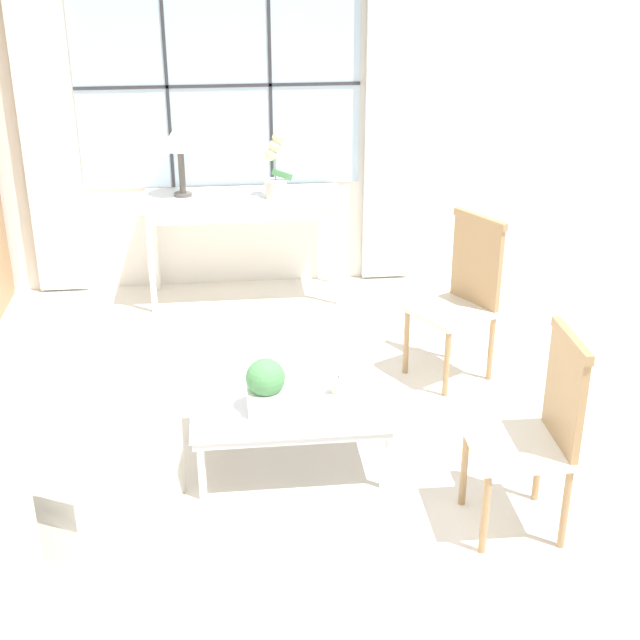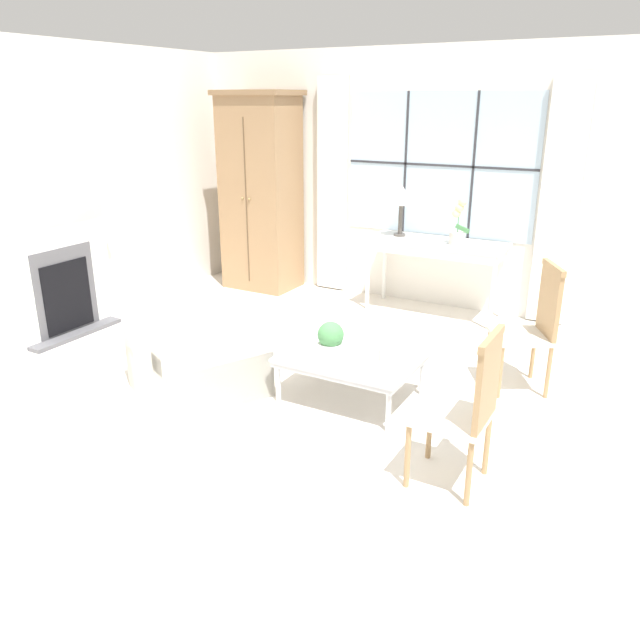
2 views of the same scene
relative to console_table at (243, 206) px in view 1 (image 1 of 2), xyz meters
name	(u,v)px [view 1 (image 1 of 2)]	position (x,y,z in m)	size (l,w,h in m)	color
ground_plane	(237,496)	(-0.14, -2.67, -0.73)	(14.00, 14.00, 0.00)	silver
wall_back_windowed	(220,109)	(-0.14, 0.35, 0.66)	(7.20, 0.14, 2.80)	silver
console_table	(243,206)	(0.00, 0.00, 0.00)	(1.48, 0.54, 0.82)	white
table_lamp	(180,138)	(-0.44, 0.04, 0.52)	(0.29, 0.29, 0.56)	#4C4742
potted_orchid	(275,172)	(0.24, -0.07, 0.27)	(0.21, 0.17, 0.49)	#BCB7AD
armchair_upholstered	(56,485)	(-0.99, -2.85, -0.48)	(1.15, 1.19, 0.77)	silver
side_chair_wooden	(464,289)	(1.33, -1.44, -0.15)	(0.60, 0.60, 1.05)	beige
accent_chair_wooden	(541,423)	(1.28, -3.05, -0.17)	(0.44, 0.44, 1.01)	white
coffee_table	(288,403)	(0.15, -2.33, -0.40)	(1.03, 0.78, 0.38)	silver
potted_plant_small	(266,385)	(0.03, -2.45, -0.22)	(0.20, 0.20, 0.29)	white
pillar_candle	(338,387)	(0.42, -2.34, -0.31)	(0.11, 0.11, 0.11)	silver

